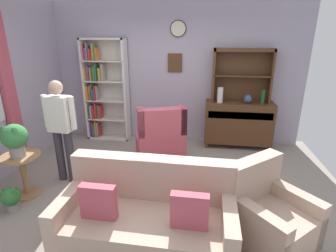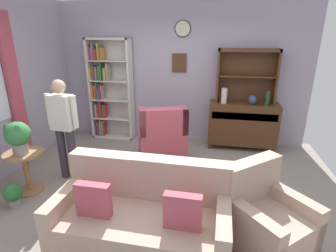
{
  "view_description": "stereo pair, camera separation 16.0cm",
  "coord_description": "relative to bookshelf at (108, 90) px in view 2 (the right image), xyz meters",
  "views": [
    {
      "loc": [
        0.59,
        -3.22,
        2.16
      ],
      "look_at": [
        0.1,
        0.2,
        0.95
      ],
      "focal_mm": 28.03,
      "sensor_mm": 36.0,
      "label": 1
    },
    {
      "loc": [
        0.75,
        -3.19,
        2.16
      ],
      "look_at": [
        0.1,
        0.2,
        0.95
      ],
      "focal_mm": 28.03,
      "sensor_mm": 36.0,
      "label": 2
    }
  ],
  "objects": [
    {
      "name": "potted_plant_small",
      "position": [
        -0.26,
        -2.63,
        -0.86
      ],
      "size": [
        0.24,
        0.24,
        0.33
      ],
      "color": "gray",
      "rests_on": "ground_plane"
    },
    {
      "name": "couch_floral",
      "position": [
        1.58,
        -2.92,
        -0.74
      ],
      "size": [
        1.81,
        0.88,
        0.9
      ],
      "color": "tan",
      "rests_on": "ground_plane"
    },
    {
      "name": "sideboard_hutch",
      "position": [
        2.8,
        0.03,
        0.51
      ],
      "size": [
        1.1,
        0.26,
        1.0
      ],
      "color": "#4C2D19",
      "rests_on": "sideboard"
    },
    {
      "name": "coffee_table",
      "position": [
        1.83,
        -2.13,
        -0.7
      ],
      "size": [
        0.8,
        0.5,
        0.42
      ],
      "color": "#4C2D19",
      "rests_on": "ground_plane"
    },
    {
      "name": "vase_tall",
      "position": [
        2.41,
        -0.16,
        0.01
      ],
      "size": [
        0.11,
        0.11,
        0.29
      ],
      "primitive_type": "cylinder",
      "color": "beige",
      "rests_on": "sideboard"
    },
    {
      "name": "wall_back",
      "position": [
        1.53,
        0.19,
        0.35
      ],
      "size": [
        5.0,
        0.09,
        2.8
      ],
      "color": "#A399AD",
      "rests_on": "ground_plane"
    },
    {
      "name": "book_stack",
      "position": [
        1.84,
        -2.21,
        -0.59
      ],
      "size": [
        0.18,
        0.14,
        0.08
      ],
      "color": "#337247",
      "rests_on": "coffee_table"
    },
    {
      "name": "bottle_wine",
      "position": [
        3.19,
        -0.17,
        0.0
      ],
      "size": [
        0.07,
        0.07,
        0.27
      ],
      "primitive_type": "cylinder",
      "color": "#194223",
      "rests_on": "sideboard"
    },
    {
      "name": "armchair_floral",
      "position": [
        2.87,
        -2.66,
        -0.76
      ],
      "size": [
        1.08,
        1.08,
        0.88
      ],
      "color": "tan",
      "rests_on": "ground_plane"
    },
    {
      "name": "vase_round",
      "position": [
        2.93,
        -0.15,
        -0.05
      ],
      "size": [
        0.15,
        0.15,
        0.17
      ],
      "primitive_type": "ellipsoid",
      "color": "#33476B",
      "rests_on": "sideboard"
    },
    {
      "name": "potted_plant_large",
      "position": [
        -0.3,
        -2.32,
        -0.17
      ],
      "size": [
        0.33,
        0.33,
        0.45
      ],
      "color": "gray",
      "rests_on": "plant_stand"
    },
    {
      "name": "sideboard",
      "position": [
        2.8,
        -0.08,
        -0.54
      ],
      "size": [
        1.3,
        0.45,
        0.92
      ],
      "color": "#4C2D19",
      "rests_on": "ground_plane"
    },
    {
      "name": "plant_stand",
      "position": [
        -0.31,
        -2.27,
        -0.67
      ],
      "size": [
        0.52,
        0.52,
        0.62
      ],
      "color": "#997047",
      "rests_on": "ground_plane"
    },
    {
      "name": "area_rug",
      "position": [
        1.73,
        -2.24,
        -1.05
      ],
      "size": [
        2.3,
        1.9,
        0.01
      ],
      "primitive_type": "cube",
      "color": "brown",
      "rests_on": "ground_plane"
    },
    {
      "name": "person_reading",
      "position": [
        0.06,
        -1.8,
        -0.15
      ],
      "size": [
        0.53,
        0.24,
        1.56
      ],
      "color": "#38333D",
      "rests_on": "ground_plane"
    },
    {
      "name": "wingback_chair",
      "position": [
        1.39,
        -1.02,
        -0.67
      ],
      "size": [
        1.0,
        1.02,
        1.05
      ],
      "color": "#B74C5B",
      "rests_on": "ground_plane"
    },
    {
      "name": "bookshelf",
      "position": [
        0.0,
        0.0,
        0.0
      ],
      "size": [
        0.9,
        0.3,
        2.1
      ],
      "color": "silver",
      "rests_on": "ground_plane"
    },
    {
      "name": "ground_plane",
      "position": [
        1.53,
        -1.94,
        -1.06
      ],
      "size": [
        5.4,
        4.6,
        0.02
      ],
      "primitive_type": "cube",
      "color": "gray"
    }
  ]
}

